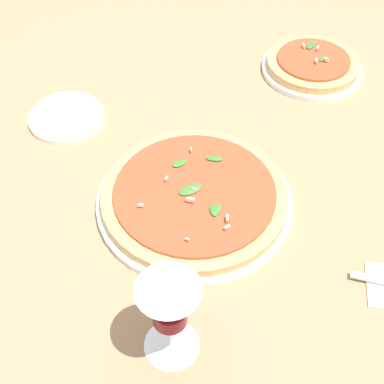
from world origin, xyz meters
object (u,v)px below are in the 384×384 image
at_px(pizza_arugula_main, 192,197).
at_px(wine_glass, 169,308).
at_px(side_plate_white, 66,116).
at_px(pizza_personal_side, 312,65).

height_order(pizza_arugula_main, wine_glass, wine_glass).
distance_m(pizza_arugula_main, wine_glass, 0.29).
relative_size(pizza_arugula_main, side_plate_white, 2.25).
distance_m(pizza_personal_side, wine_glass, 0.75).
bearing_deg(pizza_personal_side, side_plate_white, -148.81).
relative_size(pizza_arugula_main, pizza_personal_side, 1.54).
relative_size(pizza_personal_side, side_plate_white, 1.46).
height_order(pizza_personal_side, wine_glass, wine_glass).
bearing_deg(wine_glass, pizza_personal_side, 79.35).
distance_m(pizza_arugula_main, pizza_personal_side, 0.49).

